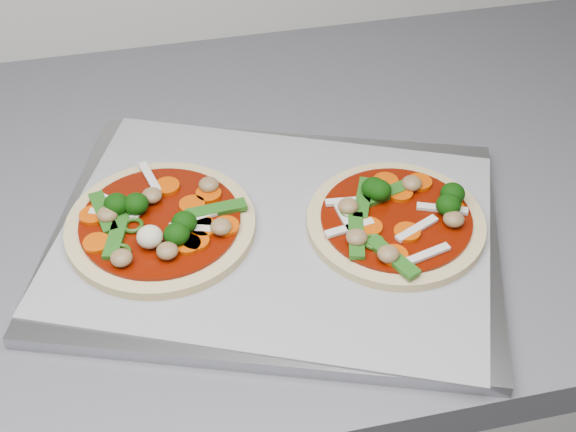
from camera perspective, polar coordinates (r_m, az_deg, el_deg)
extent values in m
cube|color=#9A9BA0|center=(0.76, -0.88, -1.46)|extent=(0.50, 0.43, 0.01)
cube|color=#949499|center=(0.76, -0.89, -1.04)|extent=(0.48, 0.42, 0.00)
cylinder|color=#D8B67D|center=(0.76, -9.04, -0.70)|extent=(0.25, 0.25, 0.01)
cylinder|color=#671002|center=(0.76, -9.09, -0.35)|extent=(0.21, 0.21, 0.00)
cube|color=silver|center=(0.78, -11.88, 0.73)|extent=(0.04, 0.04, 0.00)
cylinder|color=#E25200|center=(0.73, -6.57, -1.78)|extent=(0.04, 0.04, 0.00)
cylinder|color=#E25200|center=(0.74, -4.44, -0.72)|extent=(0.03, 0.03, 0.00)
cube|color=silver|center=(0.80, -9.80, 2.74)|extent=(0.02, 0.05, 0.00)
cylinder|color=#E25200|center=(0.73, -7.17, -2.01)|extent=(0.03, 0.03, 0.00)
ellipsoid|color=#0E3C06|center=(0.76, -10.76, 0.85)|extent=(0.03, 0.03, 0.02)
cylinder|color=#E25200|center=(0.77, -6.84, 0.79)|extent=(0.03, 0.03, 0.00)
cylinder|color=#E25200|center=(0.74, -6.02, -0.85)|extent=(0.03, 0.03, 0.00)
torus|color=#224710|center=(0.75, -10.96, -0.66)|extent=(0.02, 0.02, 0.00)
cube|color=silver|center=(0.74, -6.28, -0.93)|extent=(0.05, 0.02, 0.00)
ellipsoid|color=brown|center=(0.78, -5.66, 2.23)|extent=(0.02, 0.02, 0.01)
cube|color=silver|center=(0.75, -6.67, -0.22)|extent=(0.05, 0.02, 0.00)
cube|color=silver|center=(0.77, -12.26, 0.14)|extent=(0.05, 0.02, 0.00)
cylinder|color=#E25200|center=(0.77, -13.73, 0.05)|extent=(0.04, 0.04, 0.00)
cylinder|color=#E25200|center=(0.78, -5.67, 1.57)|extent=(0.04, 0.04, 0.00)
ellipsoid|color=brown|center=(0.78, -9.65, 1.45)|extent=(0.02, 0.02, 0.01)
ellipsoid|color=brown|center=(0.72, -11.76, -2.93)|extent=(0.03, 0.03, 0.01)
ellipsoid|color=brown|center=(0.74, -4.79, -0.77)|extent=(0.02, 0.02, 0.01)
ellipsoid|color=#0E3C06|center=(0.74, -7.40, -0.47)|extent=(0.03, 0.03, 0.02)
ellipsoid|color=brown|center=(0.72, -8.58, -2.47)|extent=(0.02, 0.02, 0.01)
ellipsoid|color=#0E3C06|center=(0.77, -12.10, 0.83)|extent=(0.03, 0.03, 0.02)
ellipsoid|color=brown|center=(0.76, -12.71, 0.11)|extent=(0.02, 0.02, 0.01)
cylinder|color=#E25200|center=(0.75, -6.38, -0.53)|extent=(0.03, 0.03, 0.00)
cylinder|color=#E25200|center=(0.75, -13.45, -1.89)|extent=(0.03, 0.03, 0.00)
ellipsoid|color=#0E3C06|center=(0.73, -7.92, -1.29)|extent=(0.03, 0.03, 0.02)
cylinder|color=#E25200|center=(0.79, -8.60, 2.11)|extent=(0.03, 0.03, 0.00)
cylinder|color=#E25200|center=(0.77, -11.51, 0.45)|extent=(0.03, 0.03, 0.00)
cube|color=#296718|center=(0.75, -12.10, -1.38)|extent=(0.03, 0.06, 0.00)
cube|color=#296718|center=(0.76, -5.13, 0.46)|extent=(0.06, 0.02, 0.00)
ellipsoid|color=beige|center=(0.73, -9.80, -1.47)|extent=(0.03, 0.03, 0.02)
torus|color=#224710|center=(0.73, -11.84, -2.52)|extent=(0.03, 0.03, 0.00)
cube|color=#296718|center=(0.77, -13.01, 0.25)|extent=(0.03, 0.06, 0.00)
cylinder|color=#D8B67D|center=(0.77, 7.66, -0.46)|extent=(0.24, 0.24, 0.01)
cylinder|color=#671002|center=(0.76, 7.70, -0.12)|extent=(0.20, 0.20, 0.00)
ellipsoid|color=brown|center=(0.76, 4.30, 0.71)|extent=(0.03, 0.03, 0.01)
cube|color=#296718|center=(0.77, 5.39, 1.25)|extent=(0.04, 0.06, 0.00)
torus|color=#224710|center=(0.76, 4.36, 0.25)|extent=(0.03, 0.03, 0.00)
cylinder|color=#E25200|center=(0.80, 9.32, 2.38)|extent=(0.03, 0.03, 0.00)
cube|color=silver|center=(0.77, 10.91, 0.52)|extent=(0.05, 0.03, 0.00)
cylinder|color=#E25200|center=(0.74, 5.79, -0.80)|extent=(0.04, 0.04, 0.00)
ellipsoid|color=#0E3C06|center=(0.77, 6.12, 2.00)|extent=(0.02, 0.02, 0.02)
ellipsoid|color=brown|center=(0.76, 11.70, -0.22)|extent=(0.03, 0.03, 0.01)
cylinder|color=#E25200|center=(0.78, 7.97, 1.64)|extent=(0.04, 0.04, 0.00)
cylinder|color=#E25200|center=(0.78, 11.51, 0.66)|extent=(0.04, 0.04, 0.00)
cube|color=silver|center=(0.73, 9.79, -2.73)|extent=(0.05, 0.02, 0.00)
cylinder|color=#E25200|center=(0.72, 7.56, -2.79)|extent=(0.03, 0.03, 0.00)
cube|color=silver|center=(0.75, 9.15, -0.89)|extent=(0.05, 0.03, 0.00)
cube|color=silver|center=(0.77, 4.45, 1.06)|extent=(0.05, 0.01, 0.00)
ellipsoid|color=#0E3C06|center=(0.77, 6.50, 1.82)|extent=(0.03, 0.03, 0.02)
ellipsoid|color=#0E3C06|center=(0.78, 11.63, 1.57)|extent=(0.03, 0.03, 0.02)
ellipsoid|color=#0E3C06|center=(0.77, 11.34, 0.78)|extent=(0.03, 0.03, 0.02)
cube|color=#296718|center=(0.73, 4.87, -1.38)|extent=(0.03, 0.06, 0.00)
cube|color=#296718|center=(0.78, 7.35, 1.74)|extent=(0.06, 0.03, 0.00)
cylinder|color=#E25200|center=(0.79, 6.96, 2.45)|extent=(0.03, 0.03, 0.00)
cube|color=silver|center=(0.75, 4.21, -0.42)|extent=(0.01, 0.05, 0.00)
cube|color=#296718|center=(0.72, 7.44, -2.91)|extent=(0.04, 0.06, 0.00)
ellipsoid|color=brown|center=(0.72, 7.14, -2.69)|extent=(0.02, 0.02, 0.01)
cylinder|color=#E25200|center=(0.74, 8.47, -1.16)|extent=(0.03, 0.03, 0.00)
ellipsoid|color=brown|center=(0.73, 4.91, -1.53)|extent=(0.03, 0.03, 0.01)
torus|color=#224710|center=(0.73, 6.14, -1.85)|extent=(0.03, 0.03, 0.00)
cube|color=silver|center=(0.74, 4.41, -0.86)|extent=(0.05, 0.02, 0.00)
ellipsoid|color=brown|center=(0.79, 8.80, 2.31)|extent=(0.02, 0.02, 0.01)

